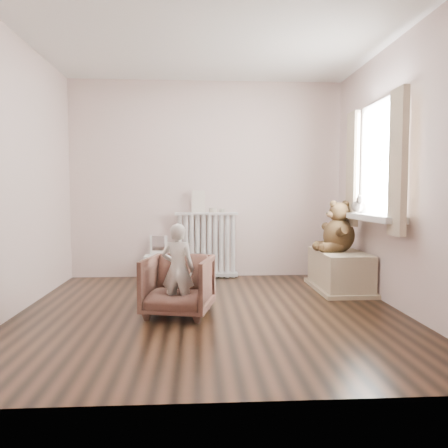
{
  "coord_description": "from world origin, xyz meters",
  "views": [
    {
      "loc": [
        -0.12,
        -4.05,
        1.12
      ],
      "look_at": [
        0.15,
        0.45,
        0.8
      ],
      "focal_mm": 35.0,
      "sensor_mm": 36.0,
      "label": 1
    }
  ],
  "objects": [
    {
      "name": "curtain_left",
      "position": [
        1.65,
        -0.27,
        1.39
      ],
      "size": [
        0.06,
        0.26,
        1.3
      ],
      "primitive_type": "cube",
      "color": "#C4B191",
      "rests_on": "right_wall"
    },
    {
      "name": "teddy_bear",
      "position": [
        1.51,
        0.89,
        0.67
      ],
      "size": [
        0.52,
        0.43,
        0.58
      ],
      "primitive_type": null,
      "rotation": [
        0.0,
        0.0,
        0.14
      ],
      "color": "#372514",
      "rests_on": "toy_bench"
    },
    {
      "name": "ceiling",
      "position": [
        0.0,
        0.0,
        2.6
      ],
      "size": [
        3.6,
        3.6,
        0.01
      ],
      "primitive_type": "cube",
      "color": "white",
      "rests_on": "ground"
    },
    {
      "name": "toy_vanity",
      "position": [
        -0.64,
        1.65,
        0.28
      ],
      "size": [
        0.36,
        0.26,
        0.56
      ],
      "primitive_type": "cube",
      "color": "silver",
      "rests_on": "floor"
    },
    {
      "name": "tin_a",
      "position": [
        0.08,
        1.68,
        0.9
      ],
      "size": [
        0.1,
        0.1,
        0.06
      ],
      "primitive_type": "cylinder",
      "color": "#A59E8C",
      "rests_on": "radiator"
    },
    {
      "name": "child",
      "position": [
        -0.3,
        -0.14,
        0.43
      ],
      "size": [
        0.34,
        0.26,
        0.83
      ],
      "primitive_type": "imported",
      "rotation": [
        0.0,
        0.0,
        2.92
      ],
      "color": "beige",
      "rests_on": "armchair"
    },
    {
      "name": "tin_b",
      "position": [
        0.19,
        1.68,
        0.89
      ],
      "size": [
        0.08,
        0.08,
        0.04
      ],
      "primitive_type": "cylinder",
      "color": "#A59E8C",
      "rests_on": "radiator"
    },
    {
      "name": "left_wall",
      "position": [
        -1.8,
        0.0,
        1.3
      ],
      "size": [
        0.02,
        3.6,
        2.6
      ],
      "primitive_type": "cube",
      "color": "beige",
      "rests_on": "ground"
    },
    {
      "name": "right_wall",
      "position": [
        1.8,
        0.0,
        1.3
      ],
      "size": [
        0.02,
        3.6,
        2.6
      ],
      "primitive_type": "cube",
      "color": "beige",
      "rests_on": "ground"
    },
    {
      "name": "toy_bench",
      "position": [
        1.52,
        0.87,
        0.2
      ],
      "size": [
        0.5,
        0.95,
        0.45
      ],
      "primitive_type": "cube",
      "color": "#BAAB8B",
      "rests_on": "floor"
    },
    {
      "name": "back_wall",
      "position": [
        0.0,
        1.8,
        1.3
      ],
      "size": [
        3.6,
        0.02,
        2.6
      ],
      "primitive_type": "cube",
      "color": "beige",
      "rests_on": "ground"
    },
    {
      "name": "paper_doll",
      "position": [
        -0.11,
        1.68,
        1.01
      ],
      "size": [
        0.17,
        0.02,
        0.29
      ],
      "primitive_type": "cube",
      "color": "beige",
      "rests_on": "radiator"
    },
    {
      "name": "armchair",
      "position": [
        -0.3,
        -0.09,
        0.27
      ],
      "size": [
        0.7,
        0.71,
        0.55
      ],
      "primitive_type": "imported",
      "rotation": [
        0.0,
        0.0,
        -0.22
      ],
      "color": "brown",
      "rests_on": "floor"
    },
    {
      "name": "curtain_right",
      "position": [
        1.65,
        0.87,
        1.39
      ],
      "size": [
        0.06,
        0.26,
        1.3
      ],
      "primitive_type": "cube",
      "color": "#C4B191",
      "rests_on": "right_wall"
    },
    {
      "name": "radiator",
      "position": [
        -0.01,
        1.68,
        0.39
      ],
      "size": [
        0.82,
        0.16,
        0.87
      ],
      "primitive_type": "cube",
      "color": "silver",
      "rests_on": "floor"
    },
    {
      "name": "plush_cat",
      "position": [
        1.66,
        0.7,
        1.0
      ],
      "size": [
        0.19,
        0.26,
        0.2
      ],
      "primitive_type": null,
      "rotation": [
        0.0,
        0.0,
        -0.2
      ],
      "color": "slate",
      "rests_on": "window_sill"
    },
    {
      "name": "floor",
      "position": [
        0.0,
        0.0,
        0.0
      ],
      "size": [
        3.6,
        3.6,
        0.01
      ],
      "primitive_type": "cube",
      "color": "black",
      "rests_on": "ground"
    },
    {
      "name": "window",
      "position": [
        1.76,
        0.3,
        1.45
      ],
      "size": [
        0.03,
        0.9,
        1.1
      ],
      "primitive_type": "cube",
      "color": "white",
      "rests_on": "right_wall"
    },
    {
      "name": "window_sill",
      "position": [
        1.67,
        0.3,
        0.87
      ],
      "size": [
        0.22,
        1.1,
        0.06
      ],
      "primitive_type": "cube",
      "color": "silver",
      "rests_on": "right_wall"
    },
    {
      "name": "front_wall",
      "position": [
        0.0,
        -1.8,
        1.3
      ],
      "size": [
        3.6,
        0.02,
        2.6
      ],
      "primitive_type": "cube",
      "color": "beige",
      "rests_on": "ground"
    }
  ]
}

